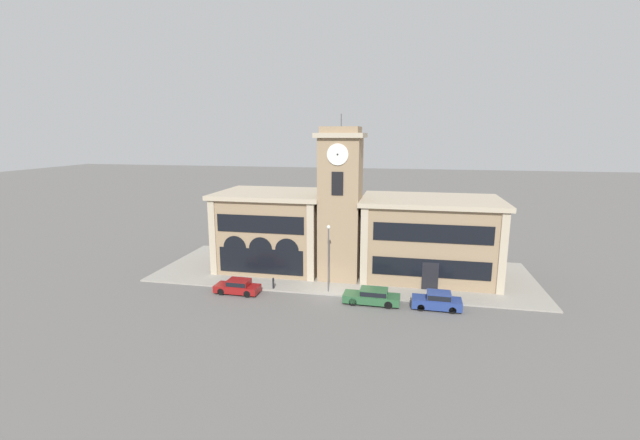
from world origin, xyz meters
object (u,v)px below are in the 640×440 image
at_px(parked_car_near, 238,286).
at_px(parked_car_far, 437,300).
at_px(street_lamp, 328,249).
at_px(parked_car_mid, 372,296).
at_px(bollard, 273,283).

bearing_deg(parked_car_near, parked_car_far, -178.68).
relative_size(parked_car_near, street_lamp, 0.66).
relative_size(parked_car_far, street_lamp, 0.66).
relative_size(parked_car_mid, street_lamp, 0.78).
distance_m(parked_car_mid, parked_car_far, 5.47).
bearing_deg(parked_car_far, parked_car_mid, 1.33).
height_order(parked_car_mid, parked_car_far, parked_car_far).
bearing_deg(parked_car_near, street_lamp, -166.19).
xyz_separation_m(parked_car_near, parked_car_mid, (12.44, -0.00, 0.02)).
relative_size(parked_car_near, parked_car_far, 1.01).
height_order(parked_car_near, street_lamp, street_lamp).
height_order(parked_car_mid, bollard, parked_car_mid).
distance_m(parked_car_near, bollard, 3.32).
height_order(street_lamp, bollard, street_lamp).
relative_size(parked_car_near, bollard, 3.93).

